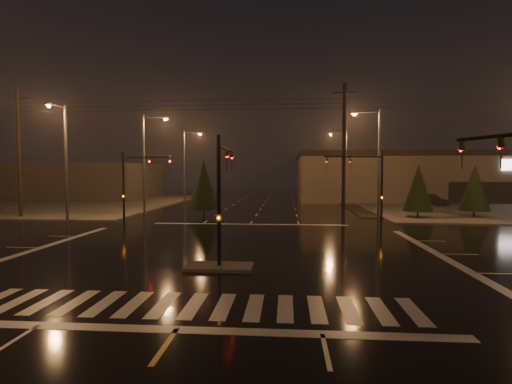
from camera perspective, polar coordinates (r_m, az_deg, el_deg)
ground at (r=22.26m, az=-3.51°, el=-8.38°), size 140.00×140.00×0.00m
sidewalk_ne at (r=58.39m, az=31.95°, el=-1.71°), size 36.00×36.00×0.12m
sidewalk_nw at (r=61.43m, az=-28.11°, el=-1.39°), size 36.00×36.00×0.12m
median_island at (r=18.38m, az=-5.27°, el=-10.58°), size 3.00×1.60×0.15m
crosswalk at (r=13.69m, az=-8.94°, el=-15.71°), size 15.00×2.60×0.01m
stop_bar_near at (r=11.87m, az=-11.30°, el=-18.73°), size 16.00×0.50×0.01m
stop_bar_far at (r=33.04m, az=-0.86°, el=-4.62°), size 16.00×0.50×0.01m
retail_building at (r=74.77m, az=29.78°, el=2.18°), size 60.20×28.30×7.20m
commercial_block at (r=74.13m, az=-26.43°, el=1.46°), size 30.00×18.00×5.60m
signal_mast_median at (r=18.79m, az=-4.85°, el=1.05°), size 0.25×4.59×6.00m
signal_mast_ne at (r=32.40m, az=15.96°, el=1.83°), size 4.84×1.86×6.00m
signal_mast_nw at (r=34.13m, az=-17.10°, el=1.87°), size 4.84×1.86×6.00m
streetlight_1 at (r=42.11m, az=-15.35°, el=4.82°), size 2.77×0.32×10.00m
streetlight_2 at (r=57.41m, az=-9.92°, el=4.37°), size 2.77×0.32×10.00m
streetlight_3 at (r=38.51m, az=16.73°, el=4.98°), size 2.77×0.32×10.00m
streetlight_4 at (r=58.20m, az=12.53°, el=4.32°), size 2.77×0.32×10.00m
streetlight_5 at (r=37.94m, az=-25.76°, el=4.84°), size 0.32×2.77×10.00m
utility_pole_0 at (r=43.56m, az=-30.76°, el=4.87°), size 2.20×0.32×12.00m
utility_pole_1 at (r=35.99m, az=12.44°, el=5.71°), size 2.20×0.32×12.00m
conifer_0 at (r=39.91m, az=22.16°, el=0.56°), size 2.75×2.75×4.99m
conifer_1 at (r=42.54m, az=28.75°, el=0.55°), size 2.75×2.75×5.00m
conifer_3 at (r=38.78m, az=-7.51°, el=1.05°), size 3.05×3.05×5.47m
car_parked at (r=55.02m, az=23.68°, el=-0.99°), size 3.94×5.03×1.60m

